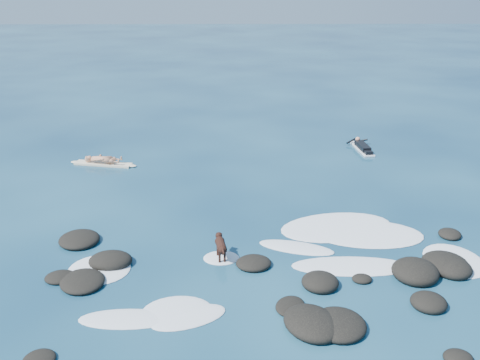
{
  "coord_description": "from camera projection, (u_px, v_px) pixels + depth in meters",
  "views": [
    {
      "loc": [
        -0.5,
        -14.66,
        8.15
      ],
      "look_at": [
        -0.25,
        4.0,
        0.9
      ],
      "focal_mm": 40.0,
      "sensor_mm": 36.0,
      "label": 1
    }
  ],
  "objects": [
    {
      "name": "breaking_foam",
      "position": [
        307.0,
        254.0,
        16.55
      ],
      "size": [
        12.81,
        7.46,
        0.12
      ],
      "color": "white",
      "rests_on": "ground"
    },
    {
      "name": "dog",
      "position": [
        221.0,
        245.0,
        16.11
      ],
      "size": [
        0.42,
        1.17,
        0.75
      ],
      "rotation": [
        0.0,
        0.0,
        1.74
      ],
      "color": "black",
      "rests_on": "ground"
    },
    {
      "name": "standing_surfer_rig",
      "position": [
        102.0,
        150.0,
        24.01
      ],
      "size": [
        3.16,
        1.06,
        1.81
      ],
      "rotation": [
        0.0,
        0.0,
        -0.2
      ],
      "color": "beige",
      "rests_on": "ground"
    },
    {
      "name": "paddling_surfer_rig",
      "position": [
        362.0,
        147.0,
        26.27
      ],
      "size": [
        1.12,
        2.52,
        0.43
      ],
      "rotation": [
        0.0,
        0.0,
        1.67
      ],
      "color": "white",
      "rests_on": "ground"
    },
    {
      "name": "ground",
      "position": [
        250.0,
        253.0,
        16.62
      ],
      "size": [
        160.0,
        160.0,
        0.0
      ],
      "primitive_type": "plane",
      "color": "#0A2642",
      "rests_on": "ground"
    },
    {
      "name": "reef_rocks",
      "position": [
        303.0,
        280.0,
        14.95
      ],
      "size": [
        13.51,
        7.07,
        0.59
      ],
      "color": "black",
      "rests_on": "ground"
    }
  ]
}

